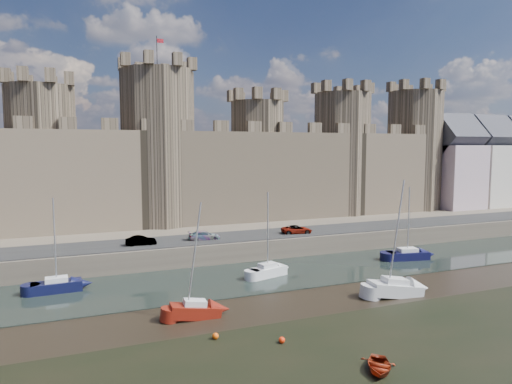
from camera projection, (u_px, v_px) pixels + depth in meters
water_channel at (182, 284)px, 47.02m from camera, size 160.00×12.00×0.08m
quay at (137, 221)px, 80.19m from camera, size 160.00×60.00×2.50m
road at (164, 242)px, 56.02m from camera, size 160.00×7.00×0.10m
castle at (141, 164)px, 67.84m from camera, size 108.50×11.00×29.00m
townhouses at (505, 165)px, 92.69m from camera, size 35.50×9.05×18.13m
car_1 at (141, 241)px, 54.06m from camera, size 3.66×1.48×1.18m
car_2 at (204, 236)px, 57.33m from camera, size 4.06×1.94×1.14m
car_3 at (297, 230)px, 61.48m from camera, size 4.36×2.46×1.15m
sailboat_1 at (57, 285)px, 44.44m from camera, size 4.69×2.01×9.23m
sailboat_2 at (268, 270)px, 49.81m from camera, size 4.59×2.79×9.28m
sailboat_3 at (407, 254)px, 57.37m from camera, size 5.51×3.03×9.14m
sailboat_4 at (195, 309)px, 37.82m from camera, size 4.22×1.80×9.70m
sailboat_5 at (395, 288)px, 43.44m from camera, size 5.36×2.61×11.14m
dinghy_4 at (379, 367)px, 28.75m from camera, size 3.65×3.87×0.65m
buoy_1 at (215, 336)px, 33.64m from camera, size 0.49×0.49×0.49m
buoy_3 at (282, 340)px, 32.96m from camera, size 0.47×0.47×0.47m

